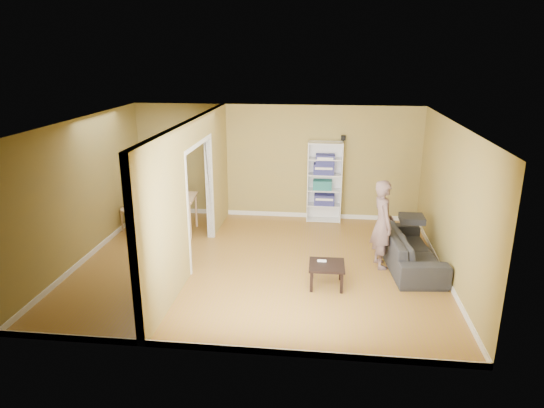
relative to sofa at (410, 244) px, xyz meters
The scene contains 16 objects.
room_shell 2.86m from the sofa, behind, with size 6.50×6.50×6.50m.
partition 4.01m from the sofa, behind, with size 0.22×5.50×2.60m, color #A28B40, non-canonical shape.
wall_speaker 3.07m from the sofa, 116.53° to the left, with size 0.10×0.10×0.10m, color black.
sofa is the anchor object (origin of this frame).
person 0.76m from the sofa, 168.87° to the right, with size 0.53×0.68×1.88m, color slate.
bookshelf 2.85m from the sofa, 124.29° to the left, with size 0.77×0.34×1.82m.
paper_box_navy_a 2.76m from the sofa, 124.69° to the left, with size 0.46×0.30×0.23m, color #171653.
paper_box_teal 2.82m from the sofa, 125.59° to the left, with size 0.42×0.27×0.21m, color teal.
paper_box_navy_b 2.89m from the sofa, 125.27° to the left, with size 0.45×0.30×0.23m, color navy.
paper_box_navy_c 2.94m from the sofa, 124.86° to the left, with size 0.42×0.27×0.21m, color navy.
coffee_table 1.80m from the sofa, 146.07° to the right, with size 0.58×0.58×0.39m.
game_controller 1.81m from the sofa, 150.05° to the right, with size 0.15×0.04×0.03m, color white.
dining_table 5.05m from the sofa, 167.26° to the left, with size 1.27×0.85×0.80m.
chair_left 5.81m from the sofa, 168.54° to the left, with size 0.46×0.46×1.01m, color tan, non-canonical shape.
chair_near 4.96m from the sofa, behind, with size 0.46×0.46×1.00m, color tan, non-canonical shape.
chair_far 5.24m from the sofa, 160.65° to the left, with size 0.42×0.42×0.92m, color tan, non-canonical shape.
Camera 1 is at (1.14, -8.05, 3.72)m, focal length 32.00 mm.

